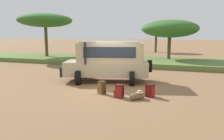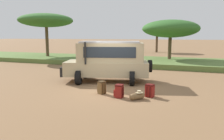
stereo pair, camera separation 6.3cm
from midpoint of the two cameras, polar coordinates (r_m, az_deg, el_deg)
The scene contains 10 objects.
ground_plane at distance 11.26m, azimuth -0.14°, elevation -5.23°, with size 320.00×320.00×0.00m, color olive.
grass_bank at distance 21.88m, azimuth 10.02°, elevation 2.13°, with size 120.00×7.00×0.44m.
safari_vehicle at distance 13.12m, azimuth -0.80°, elevation 2.54°, with size 5.47×3.54×2.44m.
backpack_beside_front_wheel at distance 10.48m, azimuth -2.54°, elevation -4.62°, with size 0.46×0.42×0.62m.
backpack_cluster_center at distance 10.11m, azimuth 10.05°, elevation -5.34°, with size 0.42×0.45×0.59m.
backpack_near_rear_wheel at distance 9.86m, azimuth 2.03°, elevation -5.54°, with size 0.42×0.36×0.60m.
duffel_bag_low_black_case at distance 9.66m, azimuth 6.78°, elevation -6.76°, with size 0.59×0.62×0.39m.
acacia_tree_far_left at distance 26.18m, azimuth -16.76°, elevation 12.26°, with size 5.93×6.19×5.22m.
acacia_tree_left_mid at distance 37.67m, azimuth 11.77°, elevation 10.36°, with size 5.09×4.53×4.48m.
acacia_tree_centre_back at distance 22.79m, azimuth 15.12°, elevation 10.35°, with size 5.59×5.31×4.33m.
Camera 2 is at (3.81, -10.24, 2.75)m, focal length 35.00 mm.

